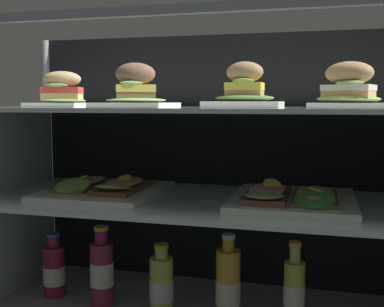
{
  "coord_description": "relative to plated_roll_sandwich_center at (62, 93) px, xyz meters",
  "views": [
    {
      "loc": [
        0.36,
        -1.35,
        0.66
      ],
      "look_at": [
        0.0,
        0.0,
        0.51
      ],
      "focal_mm": 45.44,
      "sensor_mm": 36.0,
      "label": 1
    }
  ],
  "objects": [
    {
      "name": "riser_upper_tier",
      "position": [
        0.43,
        -0.03,
        -0.18
      ],
      "size": [
        1.24,
        0.5,
        0.26
      ],
      "color": "silver",
      "rests_on": "shelf_lower_glass"
    },
    {
      "name": "plated_roll_sandwich_right_of_center",
      "position": [
        0.28,
        -0.08,
        -0.0
      ],
      "size": [
        0.21,
        0.21,
        0.13
      ],
      "color": "white",
      "rests_on": "shelf_upper_glass"
    },
    {
      "name": "juice_bottle_near_post",
      "position": [
        -0.03,
        -0.03,
        -0.57
      ],
      "size": [
        0.07,
        0.07,
        0.21
      ],
      "color": "#991C3F",
      "rests_on": "case_base_deck"
    },
    {
      "name": "plated_roll_sandwich_far_right",
      "position": [
        0.58,
        -0.01,
        -0.0
      ],
      "size": [
        0.21,
        0.21,
        0.13
      ],
      "color": "white",
      "rests_on": "shelf_upper_glass"
    },
    {
      "name": "juice_bottle_front_middle",
      "position": [
        0.34,
        -0.05,
        -0.57
      ],
      "size": [
        0.07,
        0.07,
        0.21
      ],
      "color": "#BFD253",
      "rests_on": "case_base_deck"
    },
    {
      "name": "juice_bottle_tucked_behind",
      "position": [
        0.73,
        -0.05,
        -0.55
      ],
      "size": [
        0.06,
        0.06,
        0.24
      ],
      "color": "#B3D042",
      "rests_on": "case_base_deck"
    },
    {
      "name": "plated_roll_sandwich_mid_right",
      "position": [
        0.86,
        -0.08,
        0.0
      ],
      "size": [
        0.2,
        0.2,
        0.12
      ],
      "color": "white",
      "rests_on": "shelf_upper_glass"
    },
    {
      "name": "plated_roll_sandwich_center",
      "position": [
        0.0,
        0.0,
        0.0
      ],
      "size": [
        0.18,
        0.18,
        0.11
      ],
      "color": "white",
      "rests_on": "shelf_upper_glass"
    },
    {
      "name": "open_sandwich_tray_right_of_center",
      "position": [
        0.72,
        -0.03,
        -0.29
      ],
      "size": [
        0.34,
        0.38,
        0.07
      ],
      "color": "white",
      "rests_on": "shelf_lower_glass"
    },
    {
      "name": "juice_bottle_back_right",
      "position": [
        0.15,
        -0.06,
        -0.55
      ],
      "size": [
        0.07,
        0.07,
        0.25
      ],
      "color": "#962946",
      "rests_on": "case_base_deck"
    },
    {
      "name": "shelf_upper_glass",
      "position": [
        0.43,
        -0.03,
        -0.05
      ],
      "size": [
        1.25,
        0.52,
        0.01
      ],
      "primitive_type": "cube",
      "color": "silver",
      "rests_on": "riser_upper_tier"
    },
    {
      "name": "shelf_lower_glass",
      "position": [
        0.43,
        -0.03,
        -0.32
      ],
      "size": [
        1.25,
        0.52,
        0.01
      ],
      "primitive_type": "cube",
      "color": "silver",
      "rests_on": "riser_lower_tier"
    },
    {
      "name": "juice_bottle_front_fourth",
      "position": [
        0.54,
        -0.04,
        -0.55
      ],
      "size": [
        0.07,
        0.07,
        0.25
      ],
      "color": "gold",
      "rests_on": "case_base_deck"
    },
    {
      "name": "open_sandwich_tray_near_right_corner",
      "position": [
        0.14,
        -0.01,
        -0.29
      ],
      "size": [
        0.34,
        0.38,
        0.06
      ],
      "color": "white",
      "rests_on": "shelf_lower_glass"
    },
    {
      "name": "case_frame",
      "position": [
        0.43,
        0.15,
        -0.21
      ],
      "size": [
        1.29,
        0.56,
        0.89
      ],
      "color": "gray",
      "rests_on": "ground"
    },
    {
      "name": "riser_lower_tier",
      "position": [
        0.43,
        -0.03,
        -0.49
      ],
      "size": [
        1.24,
        0.5,
        0.33
      ],
      "color": "silver",
      "rests_on": "case_base_deck"
    }
  ]
}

